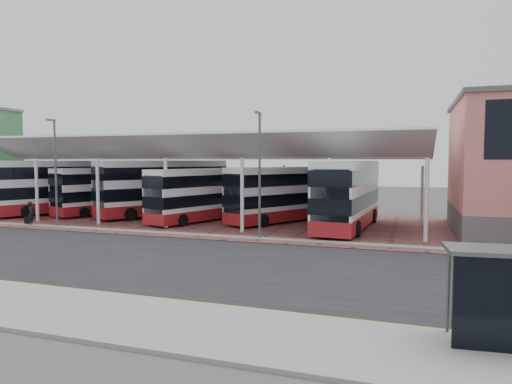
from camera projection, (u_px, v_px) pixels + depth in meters
ground at (185, 257)px, 23.78m from camera, size 140.00×140.00×0.00m
road at (176, 261)px, 22.83m from camera, size 120.00×14.00×0.02m
forecourt at (287, 225)px, 35.42m from camera, size 72.00×16.00×0.06m
sidewalk at (60, 309)px, 15.27m from camera, size 120.00×4.00×0.14m
north_kerb at (230, 237)px, 29.63m from camera, size 120.00×0.80×0.14m
yellow_line_near at (99, 294)px, 17.16m from camera, size 120.00×0.12×0.01m
yellow_line_far at (104, 292)px, 17.44m from camera, size 120.00×0.12×0.01m
canopy at (198, 151)px, 38.46m from camera, size 37.00×11.63×7.07m
lamp_west at (55, 170)px, 33.88m from camera, size 0.16×0.90×8.07m
lamp_east at (259, 171)px, 28.76m from camera, size 0.16×0.90×8.07m
bus_0 at (64, 187)px, 43.13m from camera, size 7.81×12.05×4.97m
bus_1 at (109, 191)px, 42.76m from camera, size 5.78×10.62×4.29m
bus_2 at (163, 188)px, 41.11m from camera, size 8.62×11.80×4.98m
bus_3 at (202, 195)px, 37.69m from camera, size 5.64×10.64×4.30m
bus_4 at (283, 195)px, 37.13m from camera, size 7.35×10.66×4.45m
bus_5 at (348, 195)px, 33.45m from camera, size 3.57×12.14×4.94m
pedestrian at (31, 214)px, 34.71m from camera, size 0.68×0.81×1.87m
suitcase at (27, 221)px, 35.40m from camera, size 0.35×0.25×0.61m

